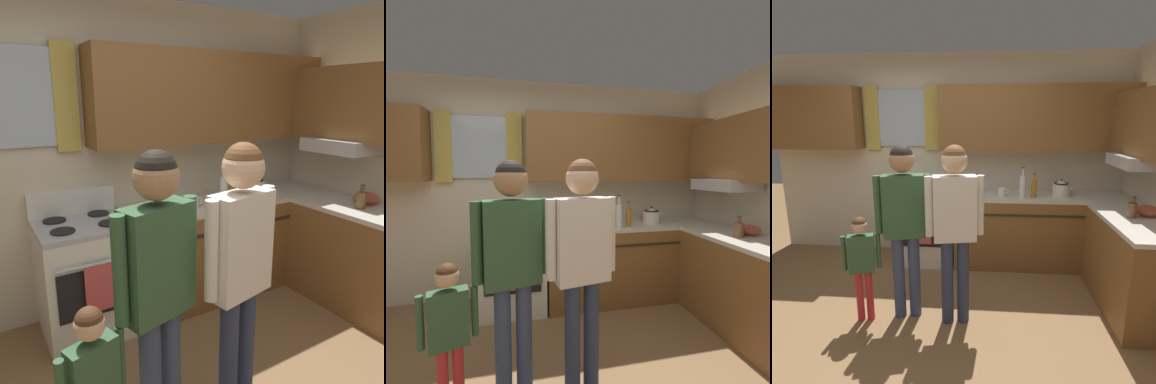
# 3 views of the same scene
# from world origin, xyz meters

# --- Properties ---
(back_wall_unit) EXTENTS (4.60, 0.42, 2.60)m
(back_wall_unit) POSITION_xyz_m (0.06, 1.81, 1.52)
(back_wall_unit) COLOR beige
(back_wall_unit) RESTS_ON ground
(kitchen_counter_run) EXTENTS (2.12, 1.84, 0.90)m
(kitchen_counter_run) POSITION_xyz_m (1.52, 1.20, 0.45)
(kitchen_counter_run) COLOR brown
(kitchen_counter_run) RESTS_ON ground
(stove_oven) EXTENTS (0.68, 0.67, 1.10)m
(stove_oven) POSITION_xyz_m (-0.18, 1.54, 0.47)
(stove_oven) COLOR silver
(stove_oven) RESTS_ON ground
(bottle_tall_clear) EXTENTS (0.07, 0.07, 0.37)m
(bottle_tall_clear) POSITION_xyz_m (0.98, 1.33, 1.04)
(bottle_tall_clear) COLOR silver
(bottle_tall_clear) RESTS_ON kitchen_counter_run
(bottle_squat_brown) EXTENTS (0.08, 0.08, 0.21)m
(bottle_squat_brown) POSITION_xyz_m (1.93, 0.68, 0.98)
(bottle_squat_brown) COLOR brown
(bottle_squat_brown) RESTS_ON kitchen_counter_run
(bottle_oil_amber) EXTENTS (0.06, 0.06, 0.29)m
(bottle_oil_amber) POSITION_xyz_m (1.12, 1.39, 1.01)
(bottle_oil_amber) COLOR #B27223
(bottle_oil_amber) RESTS_ON kitchen_counter_run
(cup_terracotta) EXTENTS (0.11, 0.07, 0.08)m
(cup_terracotta) POSITION_xyz_m (1.48, 1.75, 0.94)
(cup_terracotta) COLOR #B76642
(cup_terracotta) RESTS_ON kitchen_counter_run
(mug_cobalt_blue) EXTENTS (0.11, 0.07, 0.08)m
(mug_cobalt_blue) POSITION_xyz_m (0.46, 1.41, 0.94)
(mug_cobalt_blue) COLOR #2D479E
(mug_cobalt_blue) RESTS_ON kitchen_counter_run
(mug_ceramic_white) EXTENTS (0.13, 0.08, 0.09)m
(mug_ceramic_white) POSITION_xyz_m (0.75, 1.43, 0.95)
(mug_ceramic_white) COLOR white
(mug_ceramic_white) RESTS_ON kitchen_counter_run
(stovetop_kettle) EXTENTS (0.27, 0.20, 0.21)m
(stovetop_kettle) POSITION_xyz_m (1.45, 1.47, 1.00)
(stovetop_kettle) COLOR silver
(stovetop_kettle) RESTS_ON kitchen_counter_run
(mixing_bowl) EXTENTS (0.22, 0.22, 0.10)m
(mixing_bowl) POSITION_xyz_m (2.11, 0.74, 0.95)
(mixing_bowl) COLOR #B24C38
(mixing_bowl) RESTS_ON kitchen_counter_run
(adult_holding_child) EXTENTS (0.48, 0.23, 1.59)m
(adult_holding_child) POSITION_xyz_m (-0.14, 0.32, 1.00)
(adult_holding_child) COLOR #38476B
(adult_holding_child) RESTS_ON ground
(adult_in_plaid) EXTENTS (0.49, 0.22, 1.60)m
(adult_in_plaid) POSITION_xyz_m (0.31, 0.27, 1.01)
(adult_in_plaid) COLOR #2D3856
(adult_in_plaid) RESTS_ON ground
(small_child) EXTENTS (0.32, 0.15, 0.99)m
(small_child) POSITION_xyz_m (-0.51, 0.22, 0.62)
(small_child) COLOR red
(small_child) RESTS_ON ground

